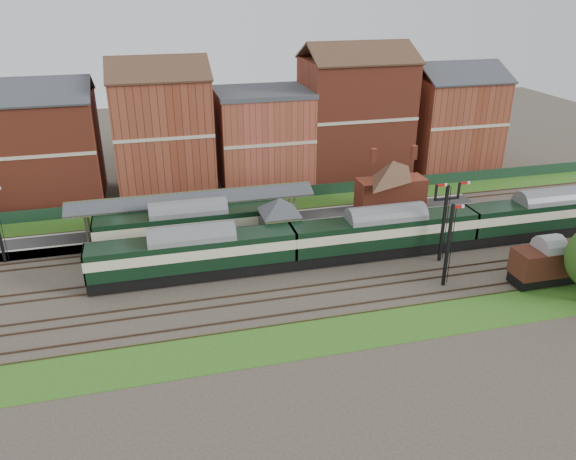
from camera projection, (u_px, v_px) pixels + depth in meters
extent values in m
plane|color=#473D33|center=(317.00, 263.00, 55.62)|extent=(160.00, 160.00, 0.00)
cube|color=#2D6619|center=(279.00, 205.00, 69.73)|extent=(90.00, 4.50, 0.06)
cube|color=#2D6619|center=(361.00, 330.00, 45.02)|extent=(90.00, 5.00, 0.06)
cube|color=#193823|center=(275.00, 194.00, 71.19)|extent=(90.00, 0.12, 1.50)
cube|color=#2D2D2D|center=(249.00, 225.00, 62.88)|extent=(55.00, 3.40, 1.00)
cube|color=#596D4D|center=(280.00, 242.00, 57.31)|extent=(3.40, 3.20, 2.40)
cube|color=#484E31|center=(280.00, 222.00, 56.41)|extent=(3.60, 3.40, 2.00)
pyramid|color=#383A3F|center=(280.00, 205.00, 55.66)|extent=(5.40, 5.40, 1.60)
cube|color=brown|center=(353.00, 234.00, 59.17)|extent=(3.00, 2.40, 2.20)
cube|color=#4C3323|center=(356.00, 224.00, 58.00)|extent=(3.20, 1.34, 0.79)
cube|color=#4C3323|center=(352.00, 219.00, 59.14)|extent=(3.20, 1.34, 0.79)
cube|color=#983D26|center=(391.00, 193.00, 65.81)|extent=(8.00, 3.00, 3.50)
pyramid|color=#4C3323|center=(393.00, 170.00, 64.64)|extent=(8.10, 8.10, 2.20)
cube|color=#983D26|center=(373.00, 167.00, 63.86)|extent=(0.60, 0.60, 1.60)
cube|color=#983D26|center=(413.00, 164.00, 65.00)|extent=(0.60, 0.60, 1.60)
cube|color=#484E31|center=(86.00, 227.00, 56.97)|extent=(0.22, 0.22, 3.40)
cube|color=#484E31|center=(289.00, 199.00, 64.26)|extent=(0.22, 0.22, 3.40)
cube|color=#383A3F|center=(193.00, 199.00, 58.99)|extent=(26.00, 1.99, 0.90)
cube|color=#383A3F|center=(192.00, 193.00, 60.67)|extent=(26.00, 1.99, 0.90)
cube|color=#484E31|center=(192.00, 192.00, 59.68)|extent=(26.00, 0.20, 0.20)
cube|color=black|center=(443.00, 224.00, 54.49)|extent=(0.25, 0.25, 8.00)
cube|color=black|center=(446.00, 199.00, 53.42)|extent=(2.60, 0.18, 0.18)
cube|color=#B2140F|center=(442.00, 185.00, 52.67)|extent=(1.10, 0.08, 0.25)
cube|color=#B2140F|center=(465.00, 183.00, 53.22)|extent=(1.10, 0.08, 0.25)
cube|color=black|center=(448.00, 246.00, 50.06)|extent=(0.25, 0.25, 8.00)
cube|color=#B2140F|center=(459.00, 207.00, 48.66)|extent=(1.10, 0.08, 0.25)
cube|color=#983D26|center=(39.00, 150.00, 68.65)|extent=(14.00, 10.00, 13.00)
cube|color=brown|center=(163.00, 135.00, 71.64)|extent=(12.00, 10.00, 15.00)
cube|color=#A84836|center=(263.00, 139.00, 75.21)|extent=(12.00, 10.00, 12.00)
cube|color=#983D26|center=(355.00, 119.00, 77.33)|extent=(14.00, 10.00, 16.00)
cube|color=brown|center=(452.00, 123.00, 81.35)|extent=(12.00, 10.00, 13.00)
cube|color=black|center=(194.00, 271.00, 52.58)|extent=(19.11, 2.67, 1.17)
cube|color=black|center=(193.00, 252.00, 51.77)|extent=(19.11, 2.97, 2.76)
cube|color=beige|center=(193.00, 249.00, 51.63)|extent=(19.13, 3.01, 0.96)
cube|color=slate|center=(192.00, 237.00, 51.13)|extent=(19.11, 2.97, 0.64)
cube|color=black|center=(383.00, 248.00, 56.91)|extent=(19.11, 2.67, 1.17)
cube|color=black|center=(385.00, 231.00, 56.10)|extent=(19.11, 2.97, 2.76)
cube|color=beige|center=(385.00, 228.00, 55.97)|extent=(19.13, 3.01, 0.96)
cube|color=slate|center=(386.00, 217.00, 55.47)|extent=(19.11, 2.97, 0.64)
cube|color=black|center=(546.00, 229.00, 61.25)|extent=(19.11, 2.67, 1.17)
cube|color=black|center=(549.00, 213.00, 60.44)|extent=(19.11, 2.97, 2.76)
cube|color=beige|center=(550.00, 210.00, 60.30)|extent=(19.13, 3.01, 0.96)
cube|color=slate|center=(552.00, 199.00, 59.80)|extent=(19.11, 2.97, 0.64)
cube|color=black|center=(191.00, 242.00, 58.38)|extent=(18.94, 2.65, 1.16)
cube|color=black|center=(189.00, 225.00, 57.58)|extent=(18.94, 2.95, 2.74)
cube|color=beige|center=(189.00, 222.00, 57.44)|extent=(18.96, 2.99, 0.95)
cube|color=slate|center=(188.00, 211.00, 56.95)|extent=(18.94, 2.95, 0.63)
cube|color=black|center=(543.00, 277.00, 51.74)|extent=(6.11, 2.25, 0.92)
cube|color=#401712|center=(546.00, 261.00, 51.05)|extent=(6.11, 2.65, 2.44)
cube|color=gray|center=(549.00, 248.00, 50.49)|extent=(6.11, 2.65, 0.45)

